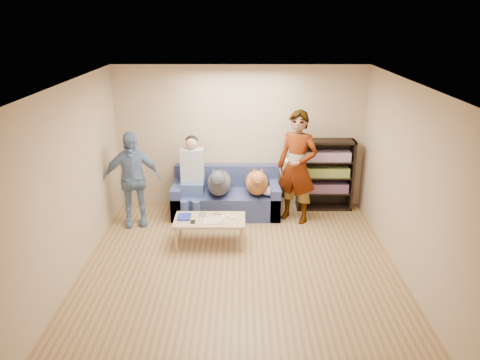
{
  "coord_description": "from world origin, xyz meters",
  "views": [
    {
      "loc": [
        0.03,
        -5.74,
        3.44
      ],
      "look_at": [
        0.0,
        1.2,
        0.95
      ],
      "focal_mm": 35.0,
      "sensor_mm": 36.0,
      "label": 1
    }
  ],
  "objects_px": {
    "notebook_blue": "(184,217)",
    "person_seated": "(192,175)",
    "camera_silver": "(203,214)",
    "person_standing_left": "(132,179)",
    "dog_gray": "(219,182)",
    "bookshelf": "(325,173)",
    "sofa": "(226,198)",
    "coffee_table": "(210,222)",
    "person_standing_right": "(297,167)",
    "dog_tan": "(257,182)"
  },
  "relations": [
    {
      "from": "person_standing_left",
      "to": "sofa",
      "type": "height_order",
      "value": "person_standing_left"
    },
    {
      "from": "camera_silver",
      "to": "bookshelf",
      "type": "bearing_deg",
      "value": 31.81
    },
    {
      "from": "person_standing_right",
      "to": "person_seated",
      "type": "xyz_separation_m",
      "value": [
        -1.81,
        0.18,
        -0.2
      ]
    },
    {
      "from": "sofa",
      "to": "dog_gray",
      "type": "xyz_separation_m",
      "value": [
        -0.12,
        -0.17,
        0.36
      ]
    },
    {
      "from": "person_standing_left",
      "to": "person_seated",
      "type": "distance_m",
      "value": 1.03
    },
    {
      "from": "notebook_blue",
      "to": "bookshelf",
      "type": "bearing_deg",
      "value": 30.0
    },
    {
      "from": "person_seated",
      "to": "coffee_table",
      "type": "bearing_deg",
      "value": -71.09
    },
    {
      "from": "person_standing_left",
      "to": "dog_gray",
      "type": "xyz_separation_m",
      "value": [
        1.44,
        0.32,
        -0.17
      ]
    },
    {
      "from": "person_standing_right",
      "to": "notebook_blue",
      "type": "bearing_deg",
      "value": -123.75
    },
    {
      "from": "person_standing_right",
      "to": "person_standing_left",
      "type": "bearing_deg",
      "value": -144.87
    },
    {
      "from": "dog_tan",
      "to": "coffee_table",
      "type": "height_order",
      "value": "dog_tan"
    },
    {
      "from": "dog_gray",
      "to": "bookshelf",
      "type": "relative_size",
      "value": 0.97
    },
    {
      "from": "notebook_blue",
      "to": "camera_silver",
      "type": "bearing_deg",
      "value": 14.04
    },
    {
      "from": "camera_silver",
      "to": "dog_tan",
      "type": "bearing_deg",
      "value": 47.19
    },
    {
      "from": "camera_silver",
      "to": "coffee_table",
      "type": "xyz_separation_m",
      "value": [
        0.12,
        -0.12,
        -0.07
      ]
    },
    {
      "from": "camera_silver",
      "to": "person_standing_left",
      "type": "bearing_deg",
      "value": 153.82
    },
    {
      "from": "camera_silver",
      "to": "coffee_table",
      "type": "relative_size",
      "value": 0.1
    },
    {
      "from": "dog_gray",
      "to": "dog_tan",
      "type": "relative_size",
      "value": 1.08
    },
    {
      "from": "person_standing_left",
      "to": "coffee_table",
      "type": "bearing_deg",
      "value": -40.61
    },
    {
      "from": "notebook_blue",
      "to": "sofa",
      "type": "relative_size",
      "value": 0.14
    },
    {
      "from": "camera_silver",
      "to": "sofa",
      "type": "height_order",
      "value": "sofa"
    },
    {
      "from": "dog_gray",
      "to": "coffee_table",
      "type": "xyz_separation_m",
      "value": [
        -0.1,
        -1.04,
        -0.27
      ]
    },
    {
      "from": "person_seated",
      "to": "bookshelf",
      "type": "xyz_separation_m",
      "value": [
        2.39,
        0.36,
        -0.09
      ]
    },
    {
      "from": "notebook_blue",
      "to": "camera_silver",
      "type": "distance_m",
      "value": 0.29
    },
    {
      "from": "dog_gray",
      "to": "dog_tan",
      "type": "distance_m",
      "value": 0.66
    },
    {
      "from": "camera_silver",
      "to": "dog_tan",
      "type": "distance_m",
      "value": 1.31
    },
    {
      "from": "dog_gray",
      "to": "dog_tan",
      "type": "height_order",
      "value": "dog_gray"
    },
    {
      "from": "person_standing_left",
      "to": "notebook_blue",
      "type": "bearing_deg",
      "value": -47.87
    },
    {
      "from": "person_standing_left",
      "to": "coffee_table",
      "type": "distance_m",
      "value": 1.58
    },
    {
      "from": "person_standing_right",
      "to": "sofa",
      "type": "height_order",
      "value": "person_standing_right"
    },
    {
      "from": "bookshelf",
      "to": "person_standing_left",
      "type": "bearing_deg",
      "value": -167.75
    },
    {
      "from": "person_standing_right",
      "to": "dog_gray",
      "type": "height_order",
      "value": "person_standing_right"
    },
    {
      "from": "person_seated",
      "to": "sofa",
      "type": "bearing_deg",
      "value": 12.08
    },
    {
      "from": "person_standing_right",
      "to": "dog_gray",
      "type": "bearing_deg",
      "value": -154.55
    },
    {
      "from": "person_seated",
      "to": "dog_tan",
      "type": "height_order",
      "value": "person_seated"
    },
    {
      "from": "person_standing_right",
      "to": "camera_silver",
      "type": "distance_m",
      "value": 1.82
    },
    {
      "from": "dog_gray",
      "to": "coffee_table",
      "type": "bearing_deg",
      "value": -95.55
    },
    {
      "from": "notebook_blue",
      "to": "sofa",
      "type": "xyz_separation_m",
      "value": [
        0.62,
        1.16,
        -0.15
      ]
    },
    {
      "from": "person_seated",
      "to": "dog_gray",
      "type": "xyz_separation_m",
      "value": [
        0.47,
        -0.04,
        -0.13
      ]
    },
    {
      "from": "camera_silver",
      "to": "person_seated",
      "type": "xyz_separation_m",
      "value": [
        -0.25,
        0.97,
        0.33
      ]
    },
    {
      "from": "notebook_blue",
      "to": "person_standing_left",
      "type": "bearing_deg",
      "value": 144.5
    },
    {
      "from": "person_standing_left",
      "to": "dog_gray",
      "type": "bearing_deg",
      "value": 0.33
    },
    {
      "from": "person_standing_left",
      "to": "camera_silver",
      "type": "distance_m",
      "value": 1.41
    },
    {
      "from": "person_standing_left",
      "to": "dog_tan",
      "type": "height_order",
      "value": "person_standing_left"
    },
    {
      "from": "dog_tan",
      "to": "bookshelf",
      "type": "height_order",
      "value": "bookshelf"
    },
    {
      "from": "person_standing_left",
      "to": "coffee_table",
      "type": "relative_size",
      "value": 1.49
    },
    {
      "from": "notebook_blue",
      "to": "person_seated",
      "type": "distance_m",
      "value": 1.09
    },
    {
      "from": "person_seated",
      "to": "coffee_table",
      "type": "xyz_separation_m",
      "value": [
        0.37,
        -1.09,
        -0.4
      ]
    },
    {
      "from": "camera_silver",
      "to": "coffee_table",
      "type": "bearing_deg",
      "value": -45.0
    },
    {
      "from": "coffee_table",
      "to": "person_standing_right",
      "type": "bearing_deg",
      "value": 32.27
    }
  ]
}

